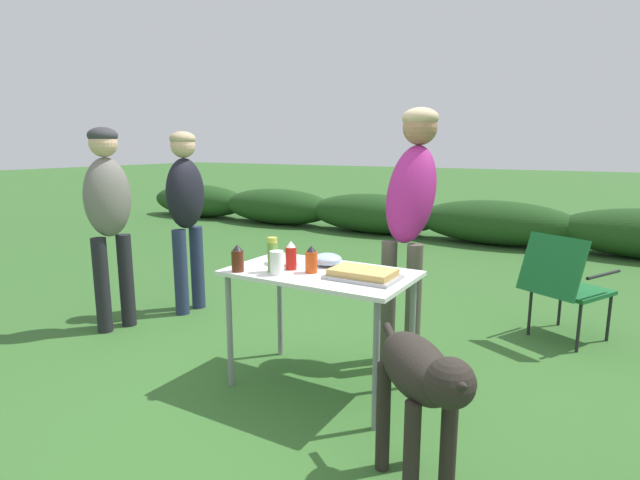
{
  "coord_description": "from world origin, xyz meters",
  "views": [
    {
      "loc": [
        1.45,
        -2.5,
        1.48
      ],
      "look_at": [
        -0.11,
        0.18,
        0.89
      ],
      "focal_mm": 28.0,
      "sensor_mm": 36.0,
      "label": 1
    }
  ],
  "objects_px": {
    "mixing_bowl": "(327,259)",
    "standing_person_in_gray_fleece": "(186,203)",
    "ketchup_bottle": "(291,256)",
    "camp_chair_green_behind_table": "(564,282)",
    "standing_person_in_red_jacket": "(108,207)",
    "paper_cup_stack": "(277,263)",
    "bbq_sauce_bottle": "(238,259)",
    "plate_stack": "(285,262)",
    "relish_jar": "(273,255)",
    "dog": "(420,383)",
    "food_tray": "(363,274)",
    "folding_table": "(320,283)",
    "hot_sauce_bottle": "(311,260)",
    "standing_person_in_navy_coat": "(411,200)"
  },
  "relations": [
    {
      "from": "folding_table",
      "to": "paper_cup_stack",
      "type": "bearing_deg",
      "value": -132.45
    },
    {
      "from": "bbq_sauce_bottle",
      "to": "standing_person_in_gray_fleece",
      "type": "relative_size",
      "value": 0.1
    },
    {
      "from": "paper_cup_stack",
      "to": "folding_table",
      "type": "bearing_deg",
      "value": 47.55
    },
    {
      "from": "plate_stack",
      "to": "ketchup_bottle",
      "type": "distance_m",
      "value": 0.18
    },
    {
      "from": "folding_table",
      "to": "relish_jar",
      "type": "relative_size",
      "value": 5.31
    },
    {
      "from": "folding_table",
      "to": "hot_sauce_bottle",
      "type": "xyz_separation_m",
      "value": [
        -0.03,
        -0.06,
        0.15
      ]
    },
    {
      "from": "mixing_bowl",
      "to": "bbq_sauce_bottle",
      "type": "distance_m",
      "value": 0.55
    },
    {
      "from": "folding_table",
      "to": "ketchup_bottle",
      "type": "relative_size",
      "value": 6.25
    },
    {
      "from": "folding_table",
      "to": "standing_person_in_navy_coat",
      "type": "bearing_deg",
      "value": 66.44
    },
    {
      "from": "folding_table",
      "to": "relish_jar",
      "type": "bearing_deg",
      "value": -147.09
    },
    {
      "from": "relish_jar",
      "to": "camp_chair_green_behind_table",
      "type": "height_order",
      "value": "relish_jar"
    },
    {
      "from": "folding_table",
      "to": "mixing_bowl",
      "type": "xyz_separation_m",
      "value": [
        -0.04,
        0.14,
        0.12
      ]
    },
    {
      "from": "bbq_sauce_bottle",
      "to": "paper_cup_stack",
      "type": "bearing_deg",
      "value": 13.3
    },
    {
      "from": "relish_jar",
      "to": "dog",
      "type": "distance_m",
      "value": 1.25
    },
    {
      "from": "standing_person_in_red_jacket",
      "to": "paper_cup_stack",
      "type": "bearing_deg",
      "value": -83.41
    },
    {
      "from": "relish_jar",
      "to": "camp_chair_green_behind_table",
      "type": "xyz_separation_m",
      "value": [
        1.45,
        1.71,
        -0.37
      ]
    },
    {
      "from": "folding_table",
      "to": "ketchup_bottle",
      "type": "distance_m",
      "value": 0.24
    },
    {
      "from": "hot_sauce_bottle",
      "to": "relish_jar",
      "type": "relative_size",
      "value": 0.78
    },
    {
      "from": "folding_table",
      "to": "standing_person_in_gray_fleece",
      "type": "height_order",
      "value": "standing_person_in_gray_fleece"
    },
    {
      "from": "plate_stack",
      "to": "mixing_bowl",
      "type": "distance_m",
      "value": 0.28
    },
    {
      "from": "standing_person_in_navy_coat",
      "to": "camp_chair_green_behind_table",
      "type": "height_order",
      "value": "standing_person_in_navy_coat"
    },
    {
      "from": "food_tray",
      "to": "standing_person_in_navy_coat",
      "type": "xyz_separation_m",
      "value": [
        0.01,
        0.72,
        0.35
      ]
    },
    {
      "from": "hot_sauce_bottle",
      "to": "food_tray",
      "type": "bearing_deg",
      "value": 4.64
    },
    {
      "from": "mixing_bowl",
      "to": "dog",
      "type": "xyz_separation_m",
      "value": [
        0.89,
        -0.81,
        -0.25
      ]
    },
    {
      "from": "paper_cup_stack",
      "to": "ketchup_bottle",
      "type": "relative_size",
      "value": 0.79
    },
    {
      "from": "standing_person_in_navy_coat",
      "to": "food_tray",
      "type": "bearing_deg",
      "value": -90.0
    },
    {
      "from": "folding_table",
      "to": "bbq_sauce_bottle",
      "type": "relative_size",
      "value": 6.75
    },
    {
      "from": "ketchup_bottle",
      "to": "standing_person_in_red_jacket",
      "type": "distance_m",
      "value": 1.78
    },
    {
      "from": "mixing_bowl",
      "to": "standing_person_in_gray_fleece",
      "type": "distance_m",
      "value": 1.8
    },
    {
      "from": "hot_sauce_bottle",
      "to": "standing_person_in_navy_coat",
      "type": "bearing_deg",
      "value": 66.15
    },
    {
      "from": "paper_cup_stack",
      "to": "standing_person_in_red_jacket",
      "type": "height_order",
      "value": "standing_person_in_red_jacket"
    },
    {
      "from": "mixing_bowl",
      "to": "ketchup_bottle",
      "type": "relative_size",
      "value": 1.07
    },
    {
      "from": "ketchup_bottle",
      "to": "standing_person_in_gray_fleece",
      "type": "xyz_separation_m",
      "value": [
        -1.57,
        0.71,
        0.16
      ]
    },
    {
      "from": "standing_person_in_red_jacket",
      "to": "food_tray",
      "type": "bearing_deg",
      "value": -77.68
    },
    {
      "from": "paper_cup_stack",
      "to": "bbq_sauce_bottle",
      "type": "distance_m",
      "value": 0.25
    },
    {
      "from": "food_tray",
      "to": "plate_stack",
      "type": "bearing_deg",
      "value": 171.27
    },
    {
      "from": "plate_stack",
      "to": "bbq_sauce_bottle",
      "type": "height_order",
      "value": "bbq_sauce_bottle"
    },
    {
      "from": "hot_sauce_bottle",
      "to": "plate_stack",
      "type": "bearing_deg",
      "value": 156.49
    },
    {
      "from": "paper_cup_stack",
      "to": "hot_sauce_bottle",
      "type": "bearing_deg",
      "value": 42.89
    },
    {
      "from": "bbq_sauce_bottle",
      "to": "camp_chair_green_behind_table",
      "type": "distance_m",
      "value": 2.47
    },
    {
      "from": "mixing_bowl",
      "to": "standing_person_in_gray_fleece",
      "type": "relative_size",
      "value": 0.12
    },
    {
      "from": "standing_person_in_gray_fleece",
      "to": "dog",
      "type": "bearing_deg",
      "value": -117.63
    },
    {
      "from": "relish_jar",
      "to": "ketchup_bottle",
      "type": "distance_m",
      "value": 0.12
    },
    {
      "from": "standing_person_in_gray_fleece",
      "to": "camp_chair_green_behind_table",
      "type": "bearing_deg",
      "value": -73.71
    },
    {
      "from": "relish_jar",
      "to": "hot_sauce_bottle",
      "type": "bearing_deg",
      "value": 24.99
    },
    {
      "from": "mixing_bowl",
      "to": "ketchup_bottle",
      "type": "distance_m",
      "value": 0.24
    },
    {
      "from": "standing_person_in_red_jacket",
      "to": "camp_chair_green_behind_table",
      "type": "bearing_deg",
      "value": -50.37
    },
    {
      "from": "ketchup_bottle",
      "to": "camp_chair_green_behind_table",
      "type": "relative_size",
      "value": 0.21
    },
    {
      "from": "bbq_sauce_bottle",
      "to": "ketchup_bottle",
      "type": "relative_size",
      "value": 0.93
    },
    {
      "from": "plate_stack",
      "to": "standing_person_in_gray_fleece",
      "type": "distance_m",
      "value": 1.59
    }
  ]
}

